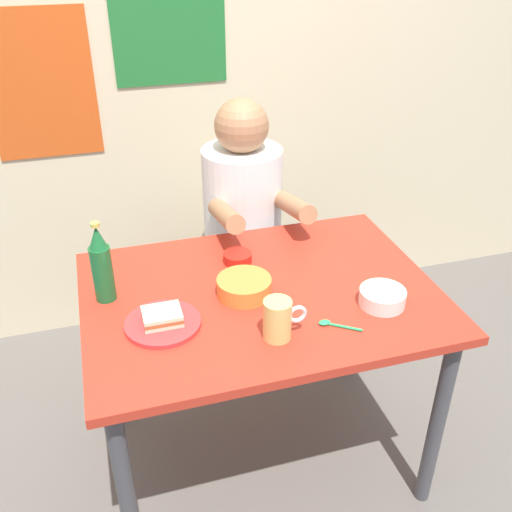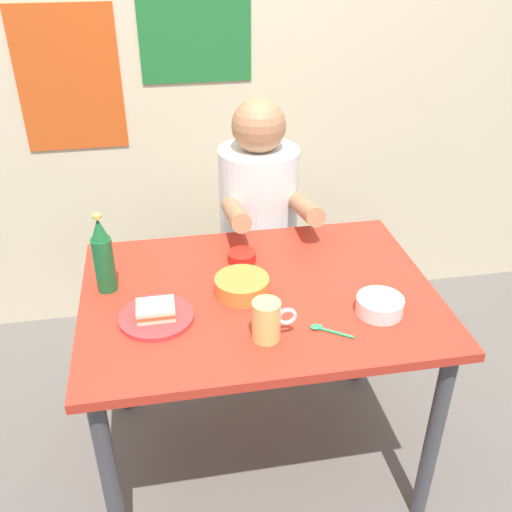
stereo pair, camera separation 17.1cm
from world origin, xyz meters
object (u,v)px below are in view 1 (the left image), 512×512
Objects in this scene: stool at (244,283)px; beer_mug at (278,319)px; dining_table at (260,315)px; sandwich at (162,316)px; person_seated at (243,199)px; beer_bottle at (102,265)px; plate_orange at (163,323)px; soup_bowl_orange at (244,285)px.

beer_mug is (-0.13, -0.86, 0.45)m from stool.
sandwich is at bearing -164.73° from dining_table.
stool is 0.63× the size of person_seated.
sandwich is at bearing -121.58° from person_seated.
sandwich is at bearing -51.78° from beer_bottle.
plate_orange is at bearing -121.58° from person_seated.
beer_mug is at bearing -94.64° from dining_table.
beer_bottle is at bearing 168.13° from dining_table.
dining_table is 0.35m from plate_orange.
beer_mug is at bearing -25.22° from sandwich.
person_seated reaches higher than beer_bottle.
sandwich is 0.87× the size of beer_mug.
person_seated is 0.86m from beer_mug.
person_seated is 5.71× the size of beer_mug.
dining_table is 2.44× the size of stool.
person_seated is (-0.00, -0.01, 0.42)m from stool.
stool is at bearing 58.82° from plate_orange.
beer_bottle is 0.43m from soup_bowl_orange.
sandwich is (-0.32, -0.09, 0.13)m from dining_table.
beer_bottle is (-0.58, -0.52, 0.09)m from person_seated.
plate_orange is at bearing 180.00° from sandwich.
soup_bowl_orange is (-0.17, -0.61, 0.01)m from person_seated.
person_seated is at bearing 58.42° from sandwich.
plate_orange is at bearing -121.18° from stool.
dining_table is 5.00× the size of plate_orange.
soup_bowl_orange is at bearing -12.81° from beer_bottle.
dining_table is 0.28m from beer_mug.
beer_mug is at bearing -81.59° from soup_bowl_orange.
stool is at bearing 79.73° from dining_table.
stool is 2.05× the size of plate_orange.
person_seated is (0.11, 0.62, 0.12)m from dining_table.
soup_bowl_orange is at bearing 18.91° from plate_orange.
plate_orange is 0.02m from sandwich.
beer_bottle is (-0.15, 0.19, 0.09)m from sandwich.
person_seated reaches higher than dining_table.
beer_bottle is 1.54× the size of soup_bowl_orange.
sandwich is at bearing 154.78° from beer_mug.
person_seated is 4.23× the size of soup_bowl_orange.
dining_table is 0.13m from soup_bowl_orange.
soup_bowl_orange is at bearing 18.91° from sandwich.
dining_table is at bearing -100.45° from person_seated.
plate_orange is 1.29× the size of soup_bowl_orange.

